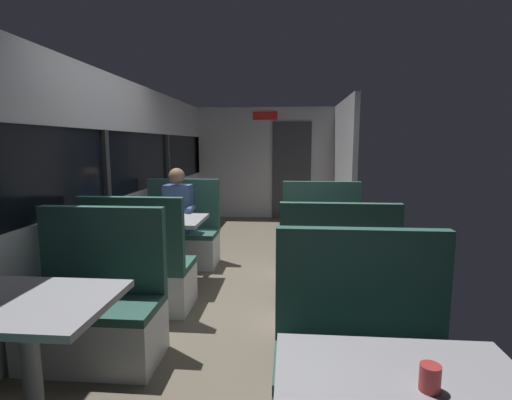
% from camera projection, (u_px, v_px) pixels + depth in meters
% --- Properties ---
extents(ground_plane, '(3.30, 9.20, 0.02)m').
position_uv_depth(ground_plane, '(242.00, 292.00, 4.14)').
color(ground_plane, '#665B4C').
extents(carriage_window_panel_left, '(0.09, 8.48, 2.30)m').
position_uv_depth(carriage_window_panel_left, '(105.00, 187.00, 4.10)').
color(carriage_window_panel_left, '#B2B2B7').
rests_on(carriage_window_panel_left, ground_plane).
extents(carriage_end_bulkhead, '(2.90, 0.11, 2.30)m').
position_uv_depth(carriage_end_bulkhead, '(268.00, 164.00, 8.11)').
color(carriage_end_bulkhead, '#B2B2B7').
rests_on(carriage_end_bulkhead, ground_plane).
extents(carriage_aisle_panel_right, '(0.08, 2.40, 2.30)m').
position_uv_depth(carriage_aisle_panel_right, '(343.00, 167.00, 6.81)').
color(carriage_aisle_panel_right, '#B2B2B7').
rests_on(carriage_aisle_panel_right, ground_plane).
extents(dining_table_near_window, '(0.90, 0.70, 0.74)m').
position_uv_depth(dining_table_near_window, '(27.00, 318.00, 2.06)').
color(dining_table_near_window, '#9E9EA3').
rests_on(dining_table_near_window, ground_plane).
extents(bench_near_window_facing_entry, '(0.95, 0.50, 1.10)m').
position_uv_depth(bench_near_window_facing_entry, '(95.00, 316.00, 2.80)').
color(bench_near_window_facing_entry, silver).
rests_on(bench_near_window_facing_entry, ground_plane).
extents(dining_table_mid_window, '(0.90, 0.70, 0.74)m').
position_uv_depth(dining_table_mid_window, '(163.00, 227.00, 4.29)').
color(dining_table_mid_window, '#9E9EA3').
rests_on(dining_table_mid_window, ground_plane).
extents(bench_mid_window_facing_end, '(0.95, 0.50, 1.10)m').
position_uv_depth(bench_mid_window_facing_end, '(140.00, 275.00, 3.65)').
color(bench_mid_window_facing_end, silver).
rests_on(bench_mid_window_facing_end, ground_plane).
extents(bench_mid_window_facing_entry, '(0.95, 0.50, 1.10)m').
position_uv_depth(bench_mid_window_facing_entry, '(181.00, 239.00, 5.03)').
color(bench_mid_window_facing_entry, silver).
rests_on(bench_mid_window_facing_entry, ground_plane).
extents(bench_front_aisle_facing_entry, '(0.95, 0.50, 1.10)m').
position_uv_depth(bench_front_aisle_facing_entry, '(363.00, 378.00, 2.06)').
color(bench_front_aisle_facing_entry, silver).
rests_on(bench_front_aisle_facing_entry, ground_plane).
extents(dining_table_rear_aisle, '(0.90, 0.70, 0.74)m').
position_uv_depth(dining_table_rear_aisle, '(328.00, 235.00, 3.95)').
color(dining_table_rear_aisle, '#9E9EA3').
rests_on(dining_table_rear_aisle, ground_plane).
extents(bench_rear_aisle_facing_end, '(0.95, 0.50, 1.10)m').
position_uv_depth(bench_rear_aisle_facing_end, '(335.00, 289.00, 3.30)').
color(bench_rear_aisle_facing_end, silver).
rests_on(bench_rear_aisle_facing_end, ground_plane).
extents(bench_rear_aisle_facing_entry, '(0.95, 0.50, 1.10)m').
position_uv_depth(bench_rear_aisle_facing_entry, '(322.00, 246.00, 4.68)').
color(bench_rear_aisle_facing_entry, silver).
rests_on(bench_rear_aisle_facing_entry, ground_plane).
extents(seated_passenger, '(0.47, 0.55, 1.26)m').
position_uv_depth(seated_passenger, '(179.00, 225.00, 4.93)').
color(seated_passenger, '#26262D').
rests_on(seated_passenger, ground_plane).
extents(coffee_cup_primary, '(0.07, 0.07, 0.09)m').
position_uv_depth(coffee_cup_primary, '(150.00, 215.00, 4.23)').
color(coffee_cup_primary, '#B23333').
rests_on(coffee_cup_primary, dining_table_mid_window).
extents(coffee_cup_secondary, '(0.07, 0.07, 0.09)m').
position_uv_depth(coffee_cup_secondary, '(430.00, 378.00, 1.29)').
color(coffee_cup_secondary, '#B23333').
rests_on(coffee_cup_secondary, dining_table_front_aisle).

